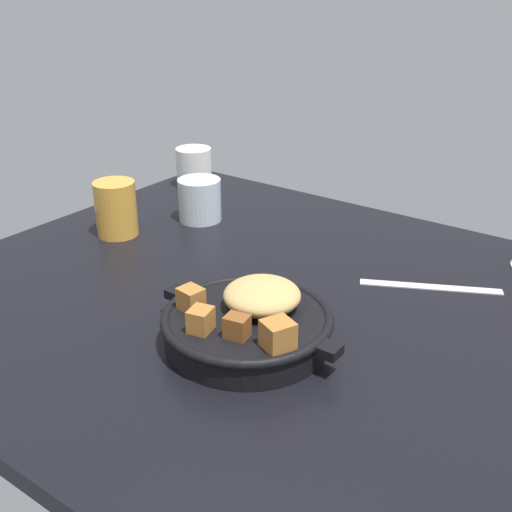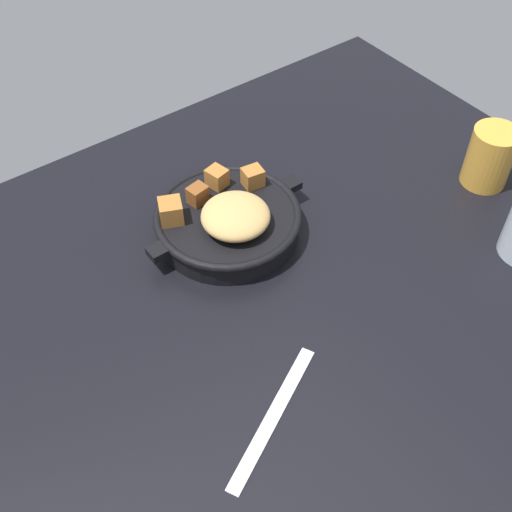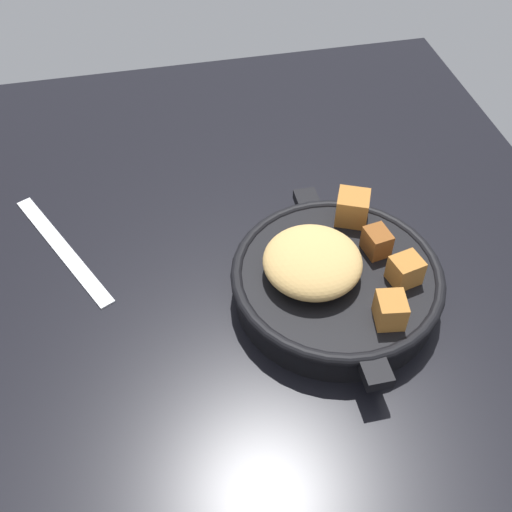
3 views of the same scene
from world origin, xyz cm
name	(u,v)px [view 2 (image 2 of 3)]	position (x,y,z in cm)	size (l,w,h in cm)	color
ground_plane	(287,277)	(0.00, 0.00, -1.20)	(99.47, 80.24, 2.40)	black
cast_iron_skillet	(228,219)	(2.31, -10.50, 2.79)	(24.91, 20.66, 7.20)	black
butter_knife	(273,416)	(14.65, 15.98, 0.18)	(19.69, 1.60, 0.36)	silver
juice_glass_amber	(490,157)	(-35.57, 3.40, 4.62)	(6.89, 6.89, 9.24)	gold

